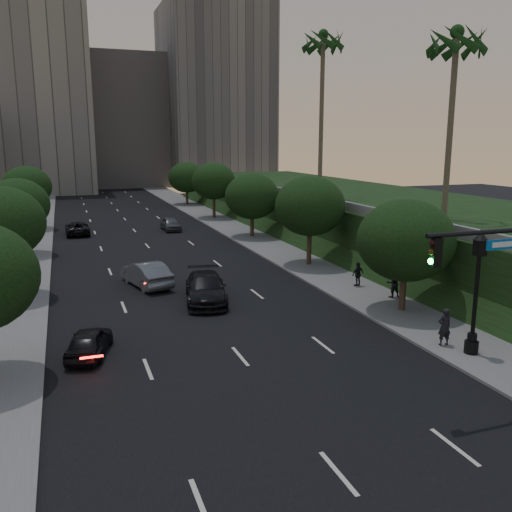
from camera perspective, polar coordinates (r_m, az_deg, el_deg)
name	(u,v)px	position (r m, az deg, el deg)	size (l,w,h in m)	color
ground	(284,409)	(19.77, 2.97, -15.80)	(160.00, 160.00, 0.00)	black
road_surface	(151,250)	(47.51, -11.02, 0.62)	(16.00, 140.00, 0.02)	black
sidewalk_right	(262,242)	(50.01, 0.66, 1.48)	(4.50, 140.00, 0.15)	slate
sidewalk_left	(22,258)	(47.14, -23.42, -0.17)	(4.50, 140.00, 0.15)	slate
embankment	(385,218)	(53.17, 13.42, 3.89)	(18.00, 90.00, 4.00)	black
parapet_wall	(304,197)	(48.80, 5.09, 6.25)	(0.35, 90.00, 0.70)	slate
office_block_left	(13,102)	(108.57, -24.21, 14.59)	(26.00, 20.00, 32.00)	gray
office_block_mid	(123,122)	(118.87, -13.81, 13.51)	(22.00, 18.00, 26.00)	#A7A099
office_block_right	(214,97)	(116.60, -4.42, 16.31)	(20.00, 22.00, 36.00)	slate
tree_right_a	(406,240)	(30.01, 15.47, 1.60)	(5.20, 5.20, 6.24)	#38281C
tree_right_b	(310,206)	(40.23, 5.70, 5.25)	(5.20, 5.20, 6.74)	#38281C
tree_right_c	(252,196)	(52.26, -0.43, 6.31)	(5.20, 5.20, 6.24)	#38281C
tree_right_d	(214,181)	(65.56, -4.49, 7.87)	(5.20, 5.20, 6.74)	#38281C
tree_right_e	(186,177)	(80.13, -7.33, 8.21)	(5.20, 5.20, 6.24)	#38281C
tree_left_b	(1,223)	(34.61, -25.28, 3.15)	(5.00, 5.00, 6.71)	#38281C
tree_left_c	(17,205)	(47.51, -23.82, 4.94)	(5.00, 5.00, 6.34)	#38281C
tree_left_d	(27,187)	(61.39, -23.00, 6.74)	(5.00, 5.00, 6.71)	#38281C
palm_mid	(456,43)	(39.17, 20.34, 20.27)	(3.20, 3.20, 13.00)	#4C4233
palm_far	(323,44)	(52.12, 7.08, 21.23)	(3.20, 3.20, 15.50)	#4C4233
street_lamp	(476,298)	(25.03, 22.11, -4.15)	(0.64, 0.64, 5.62)	black
sedan_near_left	(89,342)	(25.00, -17.17, -8.61)	(1.52, 3.77, 1.29)	black
sedan_mid_left	(146,274)	(35.65, -11.47, -1.86)	(1.73, 4.96, 1.63)	slate
sedan_far_left	(77,228)	(57.01, -18.29, 2.78)	(2.22, 4.81, 1.34)	black
sedan_near_right	(206,288)	(31.69, -5.32, -3.41)	(2.29, 5.63, 1.63)	black
sedan_far_right	(171,224)	(57.60, -8.99, 3.37)	(1.67, 4.14, 1.41)	#4C4E53
pedestrian_a	(444,327)	(26.03, 19.22, -7.05)	(0.63, 0.42, 1.74)	black
pedestrian_b	(393,283)	(32.99, 14.21, -2.76)	(0.84, 0.65, 1.73)	black
pedestrian_c	(358,274)	(35.03, 10.69, -1.89)	(0.91, 0.38, 1.56)	black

